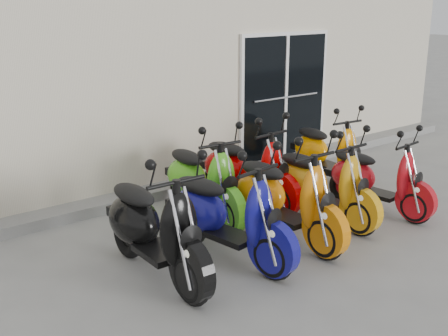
{
  "coord_description": "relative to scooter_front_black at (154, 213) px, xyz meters",
  "views": [
    {
      "loc": [
        -4.31,
        -4.83,
        2.84
      ],
      "look_at": [
        0.0,
        0.6,
        0.75
      ],
      "focal_mm": 45.0,
      "sensor_mm": 36.0,
      "label": 1
    }
  ],
  "objects": [
    {
      "name": "scooter_back_yellow",
      "position": [
        3.9,
        1.09,
        -0.08
      ],
      "size": [
        0.86,
        1.83,
        1.31
      ],
      "primitive_type": null,
      "rotation": [
        0.0,
        0.0,
        -0.12
      ],
      "color": "orange",
      "rests_on": "ground"
    },
    {
      "name": "scooter_front_blue",
      "position": [
        0.85,
        -0.14,
        -0.02
      ],
      "size": [
        0.97,
        2.01,
        1.43
      ],
      "primitive_type": null,
      "rotation": [
        0.0,
        0.0,
        0.14
      ],
      "color": "navy",
      "rests_on": "ground"
    },
    {
      "name": "scooter_front_red",
      "position": [
        3.41,
        -0.25,
        -0.1
      ],
      "size": [
        0.79,
        1.77,
        1.27
      ],
      "primitive_type": null,
      "rotation": [
        0.0,
        0.0,
        0.1
      ],
      "color": "#AF0E17",
      "rests_on": "ground"
    },
    {
      "name": "building",
      "position": [
        1.53,
        5.37,
        0.86
      ],
      "size": [
        14.0,
        6.0,
        3.2
      ],
      "primitive_type": "cube",
      "color": "beige",
      "rests_on": "ground"
    },
    {
      "name": "scooter_back_green",
      "position": [
        1.37,
        1.02,
        -0.04
      ],
      "size": [
        0.86,
        1.94,
        1.4
      ],
      "primitive_type": null,
      "rotation": [
        0.0,
        0.0,
        -0.09
      ],
      "color": "#53C520",
      "rests_on": "ground"
    },
    {
      "name": "scooter_front_orange_b",
      "position": [
        2.56,
        -0.01,
        -0.06
      ],
      "size": [
        0.72,
        1.85,
        1.35
      ],
      "primitive_type": null,
      "rotation": [
        0.0,
        0.0,
        0.03
      ],
      "color": "orange",
      "rests_on": "ground"
    },
    {
      "name": "front_step",
      "position": [
        1.53,
        2.19,
        -0.66
      ],
      "size": [
        14.0,
        0.4,
        0.15
      ],
      "primitive_type": "cube",
      "color": "gray",
      "rests_on": "ground"
    },
    {
      "name": "scooter_front_orange_a",
      "position": [
        1.74,
        -0.15,
        -0.01
      ],
      "size": [
        0.73,
        1.96,
        1.44
      ],
      "primitive_type": null,
      "rotation": [
        0.0,
        0.0,
        -0.01
      ],
      "color": "orange",
      "rests_on": "ground"
    },
    {
      "name": "ground",
      "position": [
        1.53,
        0.17,
        -0.74
      ],
      "size": [
        80.0,
        80.0,
        0.0
      ],
      "primitive_type": "plane",
      "color": "gray",
      "rests_on": "ground"
    },
    {
      "name": "scooter_front_black",
      "position": [
        0.0,
        0.0,
        0.0
      ],
      "size": [
        0.78,
        2.01,
        1.47
      ],
      "primitive_type": null,
      "rotation": [
        0.0,
        0.0,
        -0.03
      ],
      "color": "black",
      "rests_on": "ground"
    },
    {
      "name": "door_right",
      "position": [
        4.13,
        2.34,
        0.52
      ],
      "size": [
        2.02,
        0.08,
        2.22
      ],
      "primitive_type": "cube",
      "color": "black",
      "rests_on": "front_step"
    },
    {
      "name": "scooter_back_red",
      "position": [
        2.14,
        1.02,
        -0.03
      ],
      "size": [
        0.88,
        1.96,
        1.4
      ],
      "primitive_type": null,
      "rotation": [
        0.0,
        0.0,
        0.1
      ],
      "color": "#B90000",
      "rests_on": "ground"
    }
  ]
}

